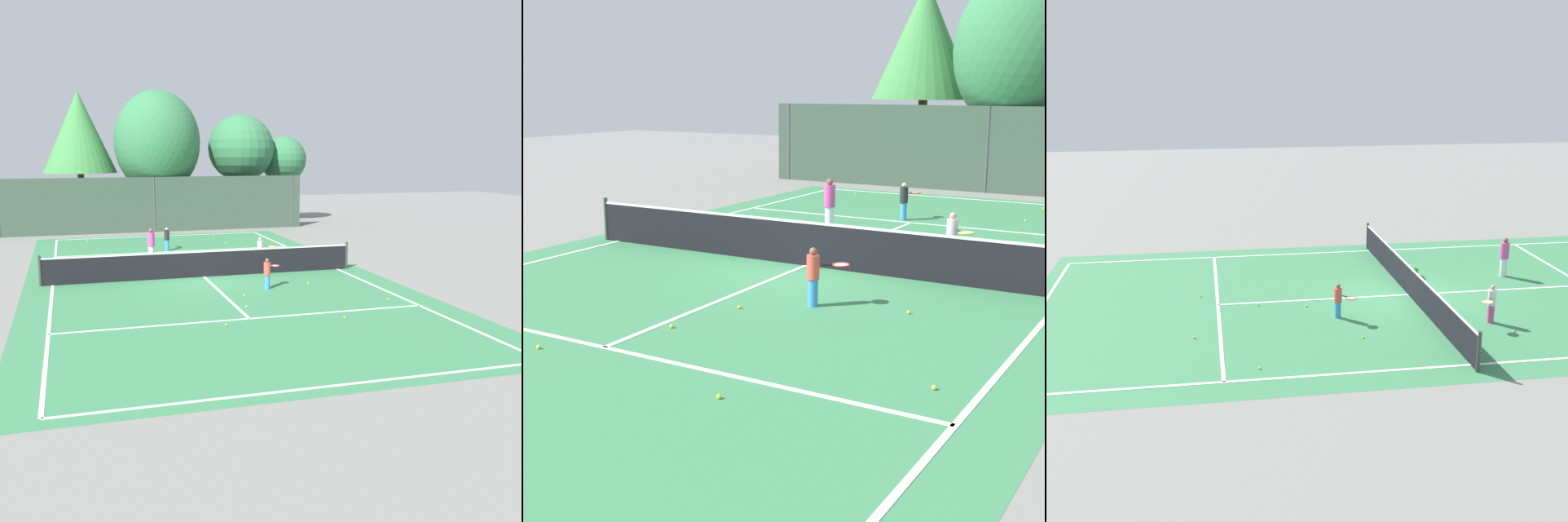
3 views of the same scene
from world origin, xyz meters
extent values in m
plane|color=slate|center=(0.00, 0.00, 0.00)|extent=(80.00, 80.00, 0.00)
cube|color=#387A4C|center=(0.00, 0.00, 0.00)|extent=(13.00, 25.00, 0.00)
cube|color=white|center=(-5.50, 0.00, 0.01)|extent=(0.10, 24.00, 0.01)
cube|color=white|center=(0.00, 12.00, 0.01)|extent=(11.00, 0.10, 0.01)
cube|color=white|center=(0.00, -6.40, 0.01)|extent=(11.00, 0.10, 0.01)
cube|color=white|center=(0.00, 6.40, 0.01)|extent=(11.00, 0.10, 0.01)
cube|color=white|center=(0.00, 0.00, 0.01)|extent=(0.10, 12.80, 0.01)
cylinder|color=#333833|center=(-5.90, 0.00, 0.55)|extent=(0.10, 0.10, 1.10)
cube|color=black|center=(0.00, 0.00, 0.47)|extent=(11.80, 0.03, 0.95)
cube|color=white|center=(0.00, 0.00, 0.97)|extent=(11.80, 0.04, 0.05)
cube|color=#384C3D|center=(0.00, 14.00, 1.60)|extent=(18.00, 0.06, 3.20)
cylinder|color=#3F4447|center=(-8.50, 14.00, 1.60)|extent=(0.12, 0.12, 3.20)
cylinder|color=#3F4447|center=(0.00, 14.00, 1.60)|extent=(0.12, 0.12, 3.20)
cylinder|color=brown|center=(-3.99, 17.75, 1.68)|extent=(0.39, 0.39, 3.36)
cone|color=#3D8442|center=(-3.99, 17.75, 5.82)|extent=(4.43, 4.43, 4.92)
cylinder|color=brown|center=(0.54, 16.09, 1.43)|extent=(0.42, 0.42, 2.87)
ellipsoid|color=#337547|center=(0.54, 16.09, 5.20)|extent=(5.18, 5.25, 6.22)
cylinder|color=silver|center=(-1.47, 4.02, 0.34)|extent=(0.25, 0.25, 0.68)
cylinder|color=#D14799|center=(-1.47, 4.02, 0.97)|extent=(0.31, 0.31, 0.59)
sphere|color=brown|center=(-1.47, 4.02, 1.36)|extent=(0.18, 0.18, 0.18)
cylinder|color=#388CD8|center=(-0.39, 6.75, 0.26)|extent=(0.19, 0.19, 0.52)
cylinder|color=#232328|center=(-0.39, 6.75, 0.75)|extent=(0.24, 0.24, 0.46)
sphere|color=beige|center=(-0.39, 6.75, 1.05)|extent=(0.14, 0.14, 0.14)
cylinder|color=black|center=(-0.31, 7.01, 0.77)|extent=(0.09, 0.20, 0.03)
torus|color=red|center=(-0.23, 7.25, 0.77)|extent=(0.42, 0.42, 0.03)
cylinder|color=silver|center=(-0.23, 7.25, 0.77)|extent=(0.35, 0.35, 0.00)
cylinder|color=#388CD8|center=(1.66, -2.78, 0.25)|extent=(0.19, 0.19, 0.51)
cylinder|color=#E54C3F|center=(1.66, -2.78, 0.73)|extent=(0.23, 0.23, 0.44)
sphere|color=brown|center=(1.66, -2.78, 1.02)|extent=(0.14, 0.14, 0.14)
cylinder|color=black|center=(1.86, -2.60, 0.75)|extent=(0.17, 0.15, 0.03)
torus|color=red|center=(2.06, -2.44, 0.75)|extent=(0.47, 0.47, 0.03)
cylinder|color=silver|center=(2.06, -2.44, 0.75)|extent=(0.39, 0.39, 0.00)
cylinder|color=#D14799|center=(2.76, 1.71, 0.28)|extent=(0.20, 0.20, 0.55)
cylinder|color=silver|center=(2.76, 1.71, 0.79)|extent=(0.25, 0.25, 0.48)
sphere|color=tan|center=(2.76, 1.71, 1.11)|extent=(0.15, 0.15, 0.15)
cylinder|color=black|center=(2.97, 1.54, 0.82)|extent=(0.18, 0.15, 0.03)
torus|color=yellow|center=(3.17, 1.38, 0.82)|extent=(0.46, 0.46, 0.03)
cylinder|color=silver|center=(3.17, 1.38, 0.82)|extent=(0.39, 0.39, 0.00)
cube|color=green|center=(-1.96, 0.73, 0.18)|extent=(0.45, 0.29, 0.36)
sphere|color=#CCE533|center=(-2.05, 0.73, 0.39)|extent=(0.07, 0.07, 0.07)
sphere|color=#CCE533|center=(-1.87, 0.77, 0.39)|extent=(0.07, 0.07, 0.07)
sphere|color=#CCE533|center=(4.74, 0.57, 0.03)|extent=(0.07, 0.07, 0.07)
sphere|color=#CCE533|center=(2.79, 10.91, 0.03)|extent=(0.07, 0.07, 0.07)
sphere|color=#CCE533|center=(-3.95, 10.98, 0.03)|extent=(0.07, 0.07, 0.07)
sphere|color=#CCE533|center=(2.65, -7.14, 0.03)|extent=(0.07, 0.07, 0.07)
sphere|color=#CCE533|center=(4.91, -5.46, 0.03)|extent=(0.07, 0.07, 0.07)
sphere|color=#CCE533|center=(3.35, -2.37, 0.03)|extent=(0.07, 0.07, 0.07)
sphere|color=#CCE533|center=(0.61, -3.60, 0.03)|extent=(0.07, 0.07, 0.07)
sphere|color=#CCE533|center=(-0.82, -6.95, 0.03)|extent=(0.07, 0.07, 0.07)
sphere|color=#CCE533|center=(0.27, -5.11, 0.03)|extent=(0.07, 0.07, 0.07)
sphere|color=#CCE533|center=(2.85, 8.27, 0.03)|extent=(0.07, 0.07, 0.07)
camera|label=1|loc=(-4.83, -23.61, 4.82)|focal=44.24mm
camera|label=2|loc=(8.00, -14.64, 3.89)|focal=53.05mm
camera|label=3|loc=(20.63, -6.66, 7.62)|focal=46.31mm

